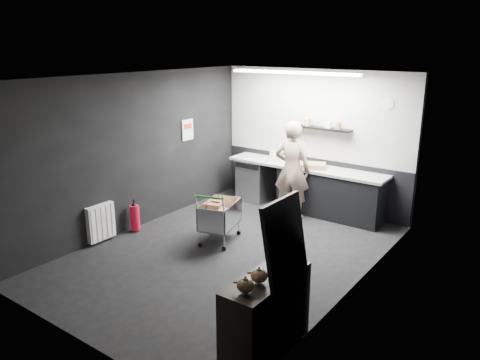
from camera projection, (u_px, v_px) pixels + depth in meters
The scene contains 22 objects.
floor at pixel (229, 253), 7.32m from camera, with size 5.50×5.50×0.00m, color black.
ceiling at pixel (228, 77), 6.56m from camera, with size 5.50×5.50×0.00m, color silver.
wall_back at pixel (314, 140), 9.08m from camera, with size 5.50×5.50×0.00m, color black.
wall_front at pixel (66, 226), 4.81m from camera, with size 5.50×5.50×0.00m, color black.
wall_left at pixel (136, 152), 8.07m from camera, with size 5.50×5.50×0.00m, color black.
wall_right at pixel (356, 194), 5.82m from camera, with size 5.50×5.50×0.00m, color black.
kitchen_wall_panel at pixel (315, 114), 8.92m from camera, with size 3.95×0.02×1.70m, color beige.
dado_panel at pixel (312, 182), 9.30m from camera, with size 3.95×0.02×1.00m, color black.
floating_shelf at pixel (321, 128), 8.79m from camera, with size 1.20×0.22×0.04m, color black.
wall_clock at pixel (388, 104), 8.04m from camera, with size 0.20×0.20×0.03m, color white.
poster at pixel (187, 130), 9.01m from camera, with size 0.02×0.30×0.40m, color white.
poster_red_band at pixel (188, 126), 8.99m from camera, with size 0.01×0.22×0.10m, color red.
radiator at pixel (101, 222), 7.62m from camera, with size 0.10×0.50×0.60m, color white.
ceiling_strip at pixel (293, 73), 8.01m from camera, with size 2.40×0.20×0.04m, color white.
prep_counter at pixel (310, 189), 9.00m from camera, with size 3.20×0.61×0.90m.
person at pixel (292, 170), 8.61m from camera, with size 0.67×0.44×1.82m, color beige.
shopping_cart at pixel (220, 216), 7.66m from camera, with size 0.70×0.96×0.91m.
sideboard at pixel (269, 303), 4.89m from camera, with size 0.49×1.14×1.71m.
fire_extinguisher at pixel (135, 217), 8.09m from camera, with size 0.17×0.17×0.55m.
cardboard_box at pixel (313, 166), 8.78m from camera, with size 0.44×0.34×0.09m, color #A58358.
pink_tub at pixel (274, 156), 9.31m from camera, with size 0.18×0.18×0.18m, color beige.
white_container at pixel (274, 158), 9.26m from camera, with size 0.17×0.13×0.15m, color white.
Camera 1 is at (4.08, -5.33, 3.16)m, focal length 35.00 mm.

